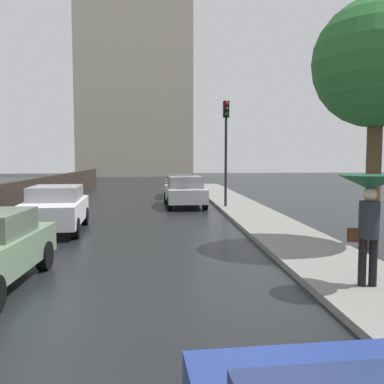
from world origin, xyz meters
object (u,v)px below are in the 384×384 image
(car_white_far_lane, at_px, (55,208))
(traffic_light, at_px, (226,134))
(car_grey_near_kerb, at_px, (179,185))
(street_tree_near, at_px, (377,65))
(car_silver_behind_camera, at_px, (185,191))
(pedestrian_with_umbrella_near, at_px, (370,197))

(car_white_far_lane, bearing_deg, traffic_light, -143.66)
(car_grey_near_kerb, height_order, street_tree_near, street_tree_near)
(car_silver_behind_camera, distance_m, traffic_light, 3.49)
(pedestrian_with_umbrella_near, height_order, street_tree_near, street_tree_near)
(car_white_far_lane, height_order, traffic_light, traffic_light)
(car_silver_behind_camera, relative_size, traffic_light, 0.91)
(pedestrian_with_umbrella_near, relative_size, traffic_light, 0.40)
(car_silver_behind_camera, bearing_deg, car_white_far_lane, -126.49)
(street_tree_near, bearing_deg, car_grey_near_kerb, 106.10)
(car_grey_near_kerb, relative_size, traffic_light, 0.85)
(car_white_far_lane, relative_size, pedestrian_with_umbrella_near, 2.13)
(traffic_light, bearing_deg, pedestrian_with_umbrella_near, -87.03)
(car_silver_behind_camera, relative_size, car_white_far_lane, 1.06)
(car_grey_near_kerb, distance_m, traffic_light, 7.19)
(car_silver_behind_camera, height_order, street_tree_near, street_tree_near)
(car_silver_behind_camera, distance_m, pedestrian_with_umbrella_near, 13.86)
(car_silver_behind_camera, relative_size, pedestrian_with_umbrella_near, 2.26)
(car_grey_near_kerb, distance_m, car_white_far_lane, 12.74)
(car_grey_near_kerb, bearing_deg, car_white_far_lane, -110.74)
(traffic_light, bearing_deg, car_silver_behind_camera, 147.03)
(car_silver_behind_camera, height_order, pedestrian_with_umbrella_near, pedestrian_with_umbrella_near)
(car_grey_near_kerb, distance_m, pedestrian_with_umbrella_near, 18.97)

